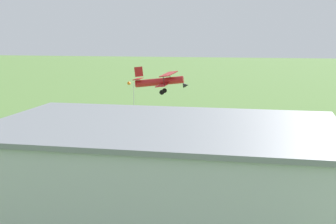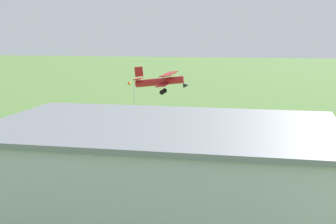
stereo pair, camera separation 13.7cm
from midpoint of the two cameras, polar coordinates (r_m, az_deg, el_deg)
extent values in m
plane|color=#608C42|center=(69.68, 4.09, -2.54)|extent=(400.00, 400.00, 0.00)
cube|color=silver|center=(36.66, -0.75, -7.58)|extent=(25.17, 16.52, 7.39)
cube|color=gray|center=(35.72, -0.76, -1.64)|extent=(25.79, 17.13, 0.35)
cube|color=#384251|center=(44.34, 1.56, -5.46)|extent=(8.65, 0.41, 6.06)
cylinder|color=#B21E1E|center=(65.42, -1.07, 3.53)|extent=(6.55, 0.99, 1.66)
cone|color=black|center=(64.87, 2.03, 3.12)|extent=(0.77, 0.67, 0.74)
cube|color=#B21E1E|center=(65.31, -0.41, 3.32)|extent=(1.31, 7.23, 0.26)
cube|color=#B21E1E|center=(65.08, 0.05, 4.44)|extent=(1.31, 7.23, 0.26)
cube|color=#B21E1E|center=(65.91, -3.48, 4.69)|extent=(1.24, 0.11, 1.41)
cube|color=#B21E1E|center=(66.02, -3.56, 3.85)|extent=(0.92, 2.61, 0.18)
cylinder|color=black|center=(64.55, -0.79, 2.29)|extent=(0.64, 0.14, 0.64)
cylinder|color=black|center=(66.40, -0.47, 2.49)|extent=(0.64, 0.14, 0.64)
cylinder|color=#332D28|center=(62.93, -0.56, 3.68)|extent=(0.23, 0.08, 1.35)
cylinder|color=#332D28|center=(67.46, 0.17, 4.07)|extent=(0.23, 0.08, 1.35)
cube|color=black|center=(52.49, 15.14, -6.05)|extent=(2.00, 4.69, 0.78)
cube|color=#2D3842|center=(52.32, 15.17, -5.34)|extent=(1.69, 2.66, 0.57)
cylinder|color=black|center=(51.13, 16.17, -6.96)|extent=(0.25, 0.65, 0.64)
cylinder|color=black|center=(51.05, 14.17, -6.90)|extent=(0.25, 0.65, 0.64)
cylinder|color=black|center=(54.14, 16.02, -6.04)|extent=(0.25, 0.65, 0.64)
cylinder|color=black|center=(54.08, 14.12, -5.98)|extent=(0.25, 0.65, 0.64)
cube|color=red|center=(54.60, -6.10, -5.19)|extent=(1.84, 4.31, 0.74)
cube|color=#2D3842|center=(54.44, -6.11, -4.50)|extent=(1.61, 2.42, 0.62)
cylinder|color=black|center=(53.11, -5.59, -6.01)|extent=(0.23, 0.64, 0.64)
cylinder|color=black|center=(53.60, -7.45, -5.90)|extent=(0.23, 0.64, 0.64)
cylinder|color=black|center=(55.83, -4.80, -5.23)|extent=(0.23, 0.64, 0.64)
cylinder|color=black|center=(56.29, -6.57, -5.14)|extent=(0.23, 0.64, 0.64)
cube|color=#B7B7BC|center=(56.21, -13.09, -4.96)|extent=(2.08, 4.05, 0.73)
cube|color=#2D3842|center=(56.06, -13.11, -4.33)|extent=(1.75, 2.31, 0.56)
cylinder|color=black|center=(54.78, -12.65, -5.72)|extent=(0.26, 0.65, 0.64)
cylinder|color=black|center=(55.41, -14.43, -5.62)|extent=(0.26, 0.65, 0.64)
cylinder|color=black|center=(57.23, -11.76, -5.04)|extent=(0.26, 0.65, 0.64)
cylinder|color=black|center=(57.83, -13.48, -4.95)|extent=(0.26, 0.65, 0.64)
cube|color=#23389E|center=(58.51, -18.64, -4.66)|extent=(2.09, 4.35, 0.72)
cube|color=#2D3842|center=(58.36, -18.67, -4.01)|extent=(1.74, 2.48, 0.64)
cylinder|color=black|center=(56.96, -18.41, -5.40)|extent=(0.26, 0.65, 0.64)
cylinder|color=black|center=(59.50, -17.25, -4.71)|extent=(0.26, 0.65, 0.64)
cylinder|color=black|center=(60.24, -18.82, -4.62)|extent=(0.26, 0.65, 0.64)
cube|color=silver|center=(52.07, 3.33, -4.98)|extent=(2.38, 2.38, 2.00)
cube|color=silver|center=(55.04, 4.02, -3.83)|extent=(2.54, 4.38, 2.67)
cylinder|color=black|center=(52.41, 4.57, -6.03)|extent=(0.36, 0.98, 0.96)
cylinder|color=black|center=(52.84, 2.21, -5.87)|extent=(0.36, 0.98, 0.96)
cylinder|color=black|center=(56.37, 5.36, -4.93)|extent=(0.36, 0.98, 0.96)
cylinder|color=black|center=(56.77, 3.17, -4.80)|extent=(0.36, 0.98, 0.96)
cylinder|color=beige|center=(51.97, -3.12, -6.21)|extent=(0.34, 0.34, 0.84)
cylinder|color=#3F3F47|center=(51.78, -3.13, -5.45)|extent=(0.41, 0.41, 0.59)
sphere|color=beige|center=(51.68, -3.13, -5.02)|extent=(0.23, 0.23, 0.23)
cylinder|color=orange|center=(54.32, -1.21, -5.55)|extent=(0.44, 0.44, 0.77)
cylinder|color=beige|center=(54.15, -1.22, -4.87)|extent=(0.53, 0.53, 0.55)
sphere|color=#9E704C|center=(54.06, -1.22, -4.49)|extent=(0.21, 0.21, 0.21)
cylinder|color=navy|center=(57.64, -3.61, -4.68)|extent=(0.36, 0.36, 0.77)
cylinder|color=#B23333|center=(57.49, -3.62, -4.05)|extent=(0.43, 0.43, 0.54)
sphere|color=#D8AD84|center=(57.40, -3.62, -3.68)|extent=(0.21, 0.21, 0.21)
cylinder|color=silver|center=(83.26, -4.03, 1.43)|extent=(0.12, 0.12, 5.73)
cone|color=orange|center=(83.11, -4.52, 3.30)|extent=(1.07, 1.43, 0.60)
camera|label=1|loc=(0.07, -90.07, -0.01)|focal=52.57mm
camera|label=2|loc=(0.07, 89.93, 0.01)|focal=52.57mm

